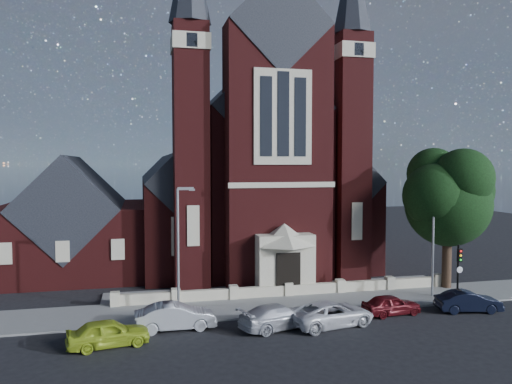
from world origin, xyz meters
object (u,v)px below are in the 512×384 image
car_silver_a (175,317)px  car_white_suv (332,314)px  street_tree (452,198)px  car_dark_red (391,305)px  parish_hall (73,228)px  car_lime_van (108,333)px  church (242,177)px  street_lamp_right (434,234)px  street_lamp_left (179,243)px  car_navy (468,301)px  car_silver_b (278,316)px  traffic_signal (459,265)px

car_silver_a → car_white_suv: size_ratio=0.89×
street_tree → car_dark_red: 10.90m
parish_hall → car_lime_van: size_ratio=2.89×
parish_hall → car_dark_red: size_ratio=3.23×
church → car_silver_a: 24.52m
parish_hall → street_lamp_right: 29.62m
street_lamp_left → church: bearing=67.3°
car_dark_red → car_navy: 5.20m
church → car_dark_red: size_ratio=9.24×
car_lime_van → parish_hall: bearing=1.0°
parish_hall → car_lime_van: parish_hall is taller
street_lamp_left → car_navy: street_lamp_left is taller
car_white_suv → car_dark_red: car_white_suv is taller
car_silver_a → street_lamp_right: bearing=-82.7°
parish_hall → car_white_suv: size_ratio=2.35×
car_lime_van → car_silver_b: size_ratio=0.88×
street_lamp_left → parish_hall: bearing=120.0°
street_lamp_left → street_lamp_right: same height
street_lamp_left → car_white_suv: street_lamp_left is taller
traffic_signal → car_silver_a: (-19.39, -1.29, -1.82)m
street_lamp_left → car_silver_b: (5.36, -3.99, -3.90)m
street_tree → car_silver_a: street_tree is taller
car_silver_a → car_silver_b: (5.84, -1.12, -0.06)m
street_tree → traffic_signal: (-1.60, -3.28, -4.38)m
street_tree → traffic_signal: size_ratio=2.67×
church → car_silver_b: bearing=-96.4°
traffic_signal → car_dark_red: 6.37m
street_lamp_left → traffic_signal: street_lamp_left is taller
car_lime_van → street_lamp_left: bearing=-51.4°
street_tree → car_silver_a: 22.36m
parish_hall → street_lamp_right: (26.09, -14.00, 0.59)m
church → car_silver_a: size_ratio=7.54×
street_tree → street_lamp_right: (-2.51, -1.71, -2.36)m
car_dark_red → street_tree: bearing=-62.4°
car_dark_red → car_white_suv: bearing=99.7°
car_silver_a → church: bearing=-22.6°
church → car_silver_b: (-2.55, -22.93, -7.49)m
street_lamp_right → traffic_signal: 2.71m
church → car_white_suv: 24.40m
street_tree → car_white_suv: 14.76m
parish_hall → car_silver_a: 18.79m
church → car_white_suv: bearing=-88.4°
car_silver_b → street_lamp_left: bearing=35.1°
traffic_signal → car_lime_van: size_ratio=0.95×
car_lime_van → car_dark_red: (17.11, 1.71, -0.08)m
traffic_signal → car_silver_b: traffic_signal is taller
street_lamp_right → car_white_suv: bearing=-155.7°
street_tree → car_silver_b: bearing=-159.4°
street_tree → traffic_signal: bearing=-115.9°
traffic_signal → car_navy: bearing=-108.9°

